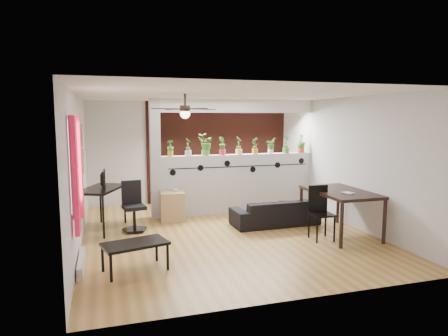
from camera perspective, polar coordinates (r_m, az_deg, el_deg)
room_shell at (r=7.52m, az=0.06°, el=0.41°), size 6.30×7.10×2.90m
partition_wall at (r=9.27m, az=2.12°, el=-2.19°), size 3.60×0.18×1.35m
ceiling_header at (r=9.14m, az=2.17°, el=8.85°), size 3.60×0.18×0.30m
pier_column at (r=8.76m, az=-9.78°, el=1.28°), size 0.22×0.20×2.60m
brick_panel at (r=10.58m, az=-0.44°, el=2.41°), size 3.90×0.05×2.60m
vine_decal at (r=9.12m, az=2.32°, el=0.22°), size 3.31×0.01×0.30m
window_assembly at (r=6.00m, az=-20.43°, el=0.20°), size 0.09×1.30×1.55m
baseboard_heater at (r=6.32m, az=-19.70°, el=-12.66°), size 0.08×1.00×0.18m
corkboard at (r=8.15m, az=-19.58°, el=0.87°), size 0.03×0.60×0.45m
framed_art at (r=8.07m, az=-19.76°, el=4.37°), size 0.03×0.34×0.44m
ceiling_fan at (r=6.98m, az=-5.58°, el=8.18°), size 1.19×1.19×0.43m
potted_plant_0 at (r=8.78m, az=-7.67°, el=2.92°), size 0.19×0.16×0.36m
potted_plant_1 at (r=8.85m, az=-5.15°, el=3.13°), size 0.20×0.23×0.40m
potted_plant_2 at (r=8.94m, az=-2.66°, el=3.45°), size 0.28×0.23×0.48m
potted_plant_3 at (r=9.04m, az=-0.23°, el=3.29°), size 0.19×0.23×0.42m
potted_plant_4 at (r=9.16m, az=2.14°, el=3.35°), size 0.18×0.22×0.42m
potted_plant_5 at (r=9.30m, az=4.45°, el=3.32°), size 0.24×0.22×0.40m
potted_plant_6 at (r=9.45m, az=6.69°, el=3.26°), size 0.22×0.23×0.37m
potted_plant_7 at (r=9.61m, az=8.86°, el=3.47°), size 0.22×0.25×0.43m
potted_plant_8 at (r=9.78m, az=10.95°, el=3.57°), size 0.25×0.28×0.45m
sofa at (r=8.32m, az=7.29°, el=-6.35°), size 1.71×0.71×0.50m
cube_shelf at (r=8.63m, az=-7.34°, el=-5.43°), size 0.56×0.51×0.62m
cup at (r=8.56m, az=-7.05°, el=-3.10°), size 0.14×0.14×0.09m
computer_desk at (r=8.12m, az=-17.14°, el=-3.28°), size 1.02×1.30×0.84m
monitor at (r=8.24m, az=-17.18°, el=-1.94°), size 0.32×0.07×0.18m
office_chair at (r=7.97m, az=-12.81°, el=-5.80°), size 0.50×0.50×0.96m
dining_table at (r=7.78m, az=16.27°, el=-3.76°), size 0.94×1.54×0.84m
book at (r=7.46m, az=16.91°, el=-3.47°), size 0.18×0.23×0.02m
folding_chair at (r=7.46m, az=13.51°, el=-5.50°), size 0.42×0.42×0.98m
coffee_table at (r=5.95m, az=-12.60°, el=-10.76°), size 1.00×0.72×0.42m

